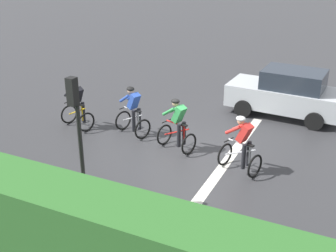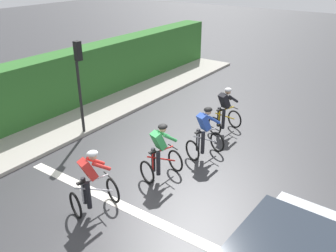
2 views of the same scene
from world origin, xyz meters
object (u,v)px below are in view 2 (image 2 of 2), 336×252
traffic_light_near_crossing (79,75)px  cyclist_second (205,134)px  cyclist_mid (160,153)px  cyclist_lead (225,111)px  cyclist_fourth (92,183)px

traffic_light_near_crossing → cyclist_second: bearing=13.7°
cyclist_mid → cyclist_lead: bearing=88.6°
cyclist_mid → cyclist_fourth: (-0.49, -2.18, 0.00)m
cyclist_lead → cyclist_fourth: 6.01m
cyclist_lead → cyclist_fourth: (-0.58, -5.98, 0.00)m
cyclist_mid → traffic_light_near_crossing: size_ratio=0.50×
cyclist_second → traffic_light_near_crossing: bearing=-166.3°
cyclist_fourth → traffic_light_near_crossing: size_ratio=0.50×
cyclist_lead → cyclist_mid: (-0.09, -3.81, 0.00)m
cyclist_second → cyclist_mid: 1.84m
cyclist_second → cyclist_mid: size_ratio=1.00×
cyclist_fourth → cyclist_lead: bearing=84.5°
cyclist_fourth → traffic_light_near_crossing: bearing=139.6°
cyclist_lead → cyclist_fourth: size_ratio=1.00×
cyclist_second → traffic_light_near_crossing: size_ratio=0.50×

